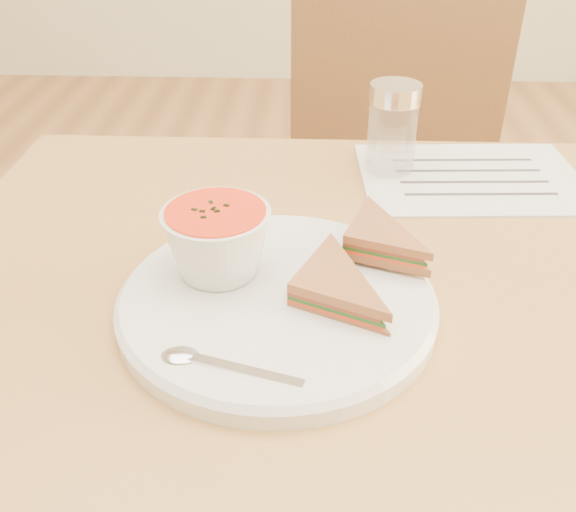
# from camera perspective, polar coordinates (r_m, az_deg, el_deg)

# --- Properties ---
(dining_table) EXTENTS (1.00, 0.70, 0.75)m
(dining_table) POSITION_cam_1_polar(r_m,az_deg,el_deg) (0.96, 6.39, -19.91)
(dining_table) COLOR #A47233
(dining_table) RESTS_ON floor
(chair_far) EXTENTS (0.43, 0.43, 0.95)m
(chair_far) POSITION_cam_1_polar(r_m,az_deg,el_deg) (1.25, 9.29, 0.59)
(chair_far) COLOR brown
(chair_far) RESTS_ON floor
(plate) EXTENTS (0.35, 0.35, 0.02)m
(plate) POSITION_cam_1_polar(r_m,az_deg,el_deg) (0.63, -0.99, -4.19)
(plate) COLOR white
(plate) RESTS_ON dining_table
(soup_bowl) EXTENTS (0.12, 0.12, 0.07)m
(soup_bowl) POSITION_cam_1_polar(r_m,az_deg,el_deg) (0.64, -6.27, 1.00)
(soup_bowl) COLOR white
(soup_bowl) RESTS_ON plate
(sandwich_half_a) EXTENTS (0.13, 0.13, 0.03)m
(sandwich_half_a) POSITION_cam_1_polar(r_m,az_deg,el_deg) (0.60, -0.09, -3.71)
(sandwich_half_a) COLOR #A7613B
(sandwich_half_a) RESTS_ON plate
(sandwich_half_b) EXTENTS (0.12, 0.12, 0.03)m
(sandwich_half_b) POSITION_cam_1_polar(r_m,az_deg,el_deg) (0.65, 4.85, 0.76)
(sandwich_half_b) COLOR #A7613B
(sandwich_half_b) RESTS_ON plate
(spoon) EXTENTS (0.17, 0.08, 0.01)m
(spoon) POSITION_cam_1_polar(r_m,az_deg,el_deg) (0.54, -4.73, -9.97)
(spoon) COLOR silver
(spoon) RESTS_ON plate
(paper_menu) EXTENTS (0.31, 0.23, 0.00)m
(paper_menu) POSITION_cam_1_polar(r_m,az_deg,el_deg) (0.91, 15.96, 6.75)
(paper_menu) COLOR silver
(paper_menu) RESTS_ON dining_table
(condiment_shaker) EXTENTS (0.07, 0.07, 0.12)m
(condiment_shaker) POSITION_cam_1_polar(r_m,az_deg,el_deg) (0.89, 9.26, 11.08)
(condiment_shaker) COLOR silver
(condiment_shaker) RESTS_ON dining_table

